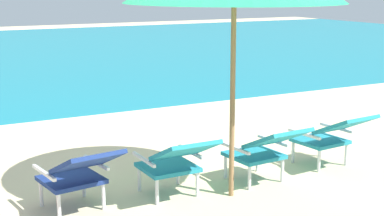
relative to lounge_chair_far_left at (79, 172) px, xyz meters
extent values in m
plane|color=beige|center=(1.43, 4.13, -0.40)|extent=(40.00, 40.00, 0.00)
cube|color=navy|center=(-0.02, 0.17, -0.12)|extent=(0.58, 0.56, 0.04)
cube|color=navy|center=(0.03, -0.19, 0.15)|extent=(0.58, 0.58, 0.27)
cylinder|color=silver|center=(-0.27, 0.35, -0.27)|extent=(0.04, 0.04, 0.26)
cylinder|color=silver|center=(0.17, 0.41, -0.27)|extent=(0.04, 0.04, 0.26)
cylinder|color=silver|center=(-0.21, -0.07, -0.27)|extent=(0.04, 0.04, 0.26)
cylinder|color=silver|center=(0.22, -0.01, -0.27)|extent=(0.04, 0.04, 0.26)
cube|color=silver|center=(-0.28, 0.14, 0.00)|extent=(0.10, 0.50, 0.03)
cube|color=silver|center=(0.23, 0.21, 0.00)|extent=(0.10, 0.50, 0.03)
cube|color=teal|center=(0.93, 0.08, -0.12)|extent=(0.52, 0.50, 0.04)
cube|color=teal|center=(0.94, -0.28, 0.15)|extent=(0.52, 0.52, 0.27)
cylinder|color=silver|center=(0.71, 0.29, -0.27)|extent=(0.04, 0.04, 0.26)
cylinder|color=silver|center=(1.15, 0.29, -0.27)|extent=(0.04, 0.04, 0.26)
cylinder|color=silver|center=(0.71, -0.13, -0.27)|extent=(0.04, 0.04, 0.26)
cylinder|color=silver|center=(1.15, -0.13, -0.27)|extent=(0.04, 0.04, 0.26)
cube|color=silver|center=(0.67, 0.08, 0.00)|extent=(0.03, 0.50, 0.03)
cube|color=silver|center=(1.19, 0.08, 0.00)|extent=(0.03, 0.50, 0.03)
cube|color=teal|center=(1.92, 0.02, -0.12)|extent=(0.56, 0.54, 0.04)
cube|color=teal|center=(1.95, -0.35, 0.15)|extent=(0.56, 0.55, 0.27)
cylinder|color=silver|center=(1.69, 0.21, -0.27)|extent=(0.04, 0.04, 0.26)
cylinder|color=silver|center=(2.13, 0.24, -0.27)|extent=(0.04, 0.04, 0.26)
cylinder|color=silver|center=(1.72, -0.21, -0.27)|extent=(0.04, 0.04, 0.26)
cylinder|color=silver|center=(2.16, -0.17, -0.27)|extent=(0.04, 0.04, 0.26)
cube|color=silver|center=(1.66, 0.00, 0.00)|extent=(0.07, 0.50, 0.03)
cube|color=silver|center=(2.18, 0.04, 0.00)|extent=(0.07, 0.50, 0.03)
cube|color=teal|center=(2.92, 0.12, -0.12)|extent=(0.56, 0.54, 0.04)
cube|color=teal|center=(2.95, -0.24, 0.15)|extent=(0.56, 0.56, 0.27)
cylinder|color=silver|center=(2.68, 0.31, -0.27)|extent=(0.04, 0.04, 0.26)
cylinder|color=silver|center=(3.12, 0.35, -0.27)|extent=(0.04, 0.04, 0.26)
cylinder|color=silver|center=(2.72, -0.10, -0.27)|extent=(0.04, 0.04, 0.26)
cylinder|color=silver|center=(3.16, -0.06, -0.27)|extent=(0.04, 0.04, 0.26)
cube|color=silver|center=(2.66, 0.10, 0.00)|extent=(0.07, 0.50, 0.03)
cube|color=silver|center=(3.18, 0.15, 0.00)|extent=(0.07, 0.50, 0.03)
cylinder|color=olive|center=(1.47, -0.26, 0.56)|extent=(0.05, 0.05, 1.93)
camera|label=1|loc=(-1.42, -4.83, 1.67)|focal=53.63mm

